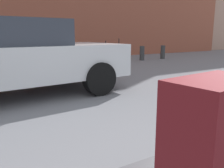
{
  "coord_description": "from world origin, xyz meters",
  "views": [
    {
      "loc": [
        -1.15,
        -0.68,
        1.15
      ],
      "look_at": [
        0.0,
        1.2,
        0.69
      ],
      "focal_mm": 38.03,
      "sensor_mm": 36.0,
      "label": 1
    }
  ],
  "objects_px": {
    "suitcase_maroon_rear_left": "(211,157)",
    "bollard_corner": "(163,52)",
    "bollard_kerb_near": "(77,57)",
    "parked_car": "(5,56)",
    "bollard_kerb_far": "(142,53)",
    "bollard_kerb_mid": "(105,55)",
    "bicycle_leaning": "(110,51)"
  },
  "relations": [
    {
      "from": "suitcase_maroon_rear_left",
      "to": "bollard_corner",
      "type": "relative_size",
      "value": 1.02
    },
    {
      "from": "suitcase_maroon_rear_left",
      "to": "bollard_kerb_near",
      "type": "relative_size",
      "value": 1.02
    },
    {
      "from": "suitcase_maroon_rear_left",
      "to": "parked_car",
      "type": "xyz_separation_m",
      "value": [
        -0.21,
        4.15,
        0.1
      ]
    },
    {
      "from": "suitcase_maroon_rear_left",
      "to": "bollard_corner",
      "type": "height_order",
      "value": "suitcase_maroon_rear_left"
    },
    {
      "from": "bollard_kerb_far",
      "to": "bollard_kerb_mid",
      "type": "bearing_deg",
      "value": 180.0
    },
    {
      "from": "parked_car",
      "to": "bicycle_leaning",
      "type": "distance_m",
      "value": 7.51
    },
    {
      "from": "parked_car",
      "to": "bollard_kerb_near",
      "type": "bearing_deg",
      "value": 51.41
    },
    {
      "from": "parked_car",
      "to": "bollard_kerb_mid",
      "type": "bearing_deg",
      "value": 41.66
    },
    {
      "from": "bollard_kerb_near",
      "to": "bollard_corner",
      "type": "relative_size",
      "value": 1.0
    },
    {
      "from": "bollard_kerb_mid",
      "to": "bollard_corner",
      "type": "relative_size",
      "value": 1.0
    },
    {
      "from": "bicycle_leaning",
      "to": "bollard_kerb_far",
      "type": "distance_m",
      "value": 1.67
    },
    {
      "from": "bollard_kerb_near",
      "to": "suitcase_maroon_rear_left",
      "type": "bearing_deg",
      "value": -109.51
    },
    {
      "from": "bollard_kerb_mid",
      "to": "bollard_corner",
      "type": "bearing_deg",
      "value": 0.0
    },
    {
      "from": "parked_car",
      "to": "bollard_kerb_mid",
      "type": "relative_size",
      "value": 6.9
    },
    {
      "from": "parked_car",
      "to": "bollard_kerb_far",
      "type": "bearing_deg",
      "value": 31.58
    },
    {
      "from": "bicycle_leaning",
      "to": "bollard_kerb_mid",
      "type": "xyz_separation_m",
      "value": [
        -1.09,
        -1.46,
        -0.05
      ]
    },
    {
      "from": "parked_car",
      "to": "bollard_kerb_mid",
      "type": "xyz_separation_m",
      "value": [
        4.27,
        3.8,
        -0.44
      ]
    },
    {
      "from": "bollard_kerb_mid",
      "to": "suitcase_maroon_rear_left",
      "type": "bearing_deg",
      "value": -117.02
    },
    {
      "from": "bollard_kerb_far",
      "to": "parked_car",
      "type": "bearing_deg",
      "value": -148.42
    },
    {
      "from": "parked_car",
      "to": "bollard_kerb_mid",
      "type": "distance_m",
      "value": 5.73
    },
    {
      "from": "bollard_kerb_far",
      "to": "bollard_corner",
      "type": "bearing_deg",
      "value": 0.0
    },
    {
      "from": "bollard_kerb_near",
      "to": "bicycle_leaning",
      "type": "bearing_deg",
      "value": 32.06
    },
    {
      "from": "suitcase_maroon_rear_left",
      "to": "bollard_kerb_mid",
      "type": "xyz_separation_m",
      "value": [
        4.05,
        7.95,
        -0.35
      ]
    },
    {
      "from": "bollard_kerb_mid",
      "to": "bollard_kerb_far",
      "type": "distance_m",
      "value": 1.91
    },
    {
      "from": "suitcase_maroon_rear_left",
      "to": "bollard_corner",
      "type": "bearing_deg",
      "value": 41.89
    },
    {
      "from": "bollard_kerb_mid",
      "to": "bollard_kerb_far",
      "type": "xyz_separation_m",
      "value": [
        1.91,
        0.0,
        0.0
      ]
    },
    {
      "from": "bollard_kerb_mid",
      "to": "bollard_kerb_far",
      "type": "bearing_deg",
      "value": 0.0
    },
    {
      "from": "parked_car",
      "to": "bicycle_leaning",
      "type": "relative_size",
      "value": 2.63
    },
    {
      "from": "bicycle_leaning",
      "to": "bollard_corner",
      "type": "height_order",
      "value": "bicycle_leaning"
    },
    {
      "from": "parked_car",
      "to": "bollard_corner",
      "type": "relative_size",
      "value": 6.9
    },
    {
      "from": "suitcase_maroon_rear_left",
      "to": "bollard_kerb_far",
      "type": "relative_size",
      "value": 1.02
    },
    {
      "from": "suitcase_maroon_rear_left",
      "to": "parked_car",
      "type": "distance_m",
      "value": 4.16
    }
  ]
}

